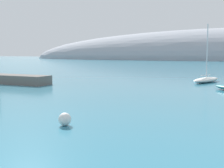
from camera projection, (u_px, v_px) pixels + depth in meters
sailboat_white_mid_mooring at (206, 79)px, 50.14m from camera, size 4.84×7.84×9.46m
mooring_buoy_white at (65, 119)px, 20.56m from camera, size 0.87×0.87×0.87m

